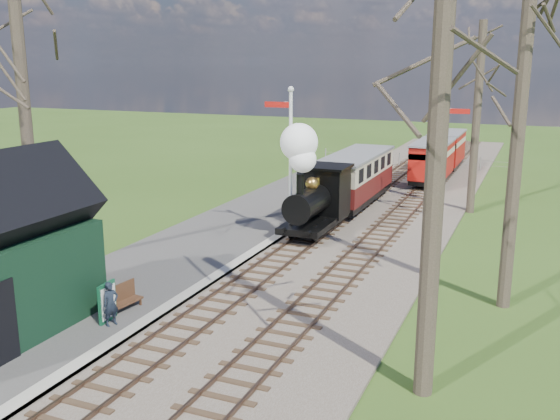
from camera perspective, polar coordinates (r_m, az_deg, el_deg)
The scene contains 17 objects.
distant_hills at distance 75.19m, azimuth 16.43°, elevation -5.24°, with size 114.40×48.00×22.02m.
ballast_bed at distance 30.46m, azimuth 8.68°, elevation -0.20°, with size 8.00×60.00×0.10m, color brown.
track_near at distance 30.78m, azimuth 6.34°, elevation 0.11°, with size 1.60×60.00×0.15m.
track_far at distance 30.17m, azimuth 11.07°, elevation -0.34°, with size 1.60×60.00×0.15m.
platform at distance 24.95m, azimuth -6.77°, elevation -3.07°, with size 5.00×44.00×0.20m, color #474442.
coping_strip at distance 23.94m, azimuth -1.96°, elevation -3.69°, with size 0.40×44.00×0.21m, color #B2AD9E.
semaphore_near at distance 24.79m, azimuth 0.83°, elevation 5.25°, with size 1.22×0.24×6.22m.
semaphore_far at distance 29.28m, azimuth 14.77°, elevation 5.54°, with size 1.22×0.24×5.72m.
bare_trees at distance 18.39m, azimuth -0.01°, elevation 7.37°, with size 15.51×22.39×12.00m.
fence_line at distance 44.01m, azimuth 12.00°, elevation 4.51°, with size 12.60×0.08×1.00m.
locomotive at distance 25.56m, azimuth 3.11°, elevation 2.13°, with size 1.87×4.37×4.68m.
coach at distance 31.34m, azimuth 6.89°, elevation 3.08°, with size 2.18×7.49×2.30m.
red_carriage_a at distance 37.65m, azimuth 13.73°, elevation 4.34°, with size 1.99×4.92×2.09m.
red_carriage_b at distance 43.04m, azimuth 14.95°, elevation 5.37°, with size 1.99×4.92×2.09m.
sign_board at distance 17.84m, azimuth -15.51°, elevation -8.11°, with size 0.16×0.75×1.10m.
bench at distance 18.57m, azimuth -14.39°, elevation -7.83°, with size 0.55×1.35×0.75m.
person at distance 17.52m, azimuth -15.21°, elevation -8.28°, with size 0.45×0.29×1.22m, color black.
Camera 1 is at (8.45, -6.74, 7.15)m, focal length 40.00 mm.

